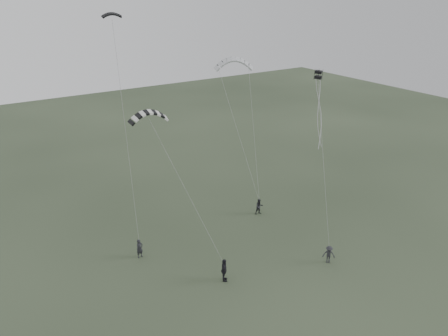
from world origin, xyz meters
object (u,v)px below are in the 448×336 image
flyer_right (259,207)px  kite_dark_small (112,14)px  kite_striped (148,112)px  kite_box (318,75)px  flyer_far (329,254)px  flyer_left (140,248)px  flyer_center (224,270)px  kite_pale_large (234,59)px

flyer_right → kite_dark_small: (-12.40, 3.41, 18.79)m
kite_dark_small → kite_striped: kite_dark_small is taller
flyer_right → kite_striped: bearing=-158.8°
kite_dark_small → kite_box: (14.83, -7.76, -4.96)m
flyer_right → kite_dark_small: 22.77m
flyer_far → kite_box: bearing=105.7°
flyer_left → kite_box: kite_box is taller
flyer_center → kite_striped: bearing=67.8°
kite_striped → flyer_right: bearing=14.4°
flyer_left → kite_striped: size_ratio=0.59×
flyer_far → kite_dark_small: kite_dark_small is taller
kite_pale_large → flyer_left: bearing=-128.4°
flyer_right → kite_box: 14.70m
flyer_left → flyer_right: (13.26, 0.57, -0.02)m
flyer_far → kite_pale_large: size_ratio=0.40×
flyer_center → flyer_far: (8.72, -2.72, -0.19)m
flyer_right → kite_box: size_ratio=2.46×
kite_dark_small → kite_pale_large: size_ratio=0.38×
flyer_center → flyer_far: 9.14m
flyer_right → kite_pale_large: (1.23, 6.67, 13.78)m
flyer_right → kite_pale_large: kite_pale_large is taller
flyer_center → flyer_far: flyer_center is taller
flyer_right → flyer_far: flyer_right is taller
flyer_right → kite_striped: kite_striped is taller
kite_striped → kite_box: (14.74, -2.13, 1.56)m
flyer_far → flyer_right: bearing=129.8°
kite_dark_small → kite_pale_large: bearing=23.7°
flyer_far → kite_striped: 18.90m
flyer_left → flyer_center: size_ratio=0.87×
flyer_right → kite_pale_large: size_ratio=0.42×
flyer_center → kite_dark_small: bearing=52.0°
flyer_left → flyer_center: flyer_center is taller
flyer_right → flyer_left: bearing=-166.6°
kite_dark_small → flyer_right: bearing=-5.1°
flyer_left → kite_pale_large: bearing=14.5°
flyer_right → kite_pale_large: 15.36m
flyer_right → kite_box: kite_box is taller
flyer_left → kite_box: (15.69, -3.78, 13.81)m
flyer_left → kite_dark_small: bearing=65.8°
flyer_left → flyer_far: 16.05m
flyer_far → kite_pale_large: bearing=126.1°
flyer_right → kite_striped: (-12.31, -2.21, 12.28)m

